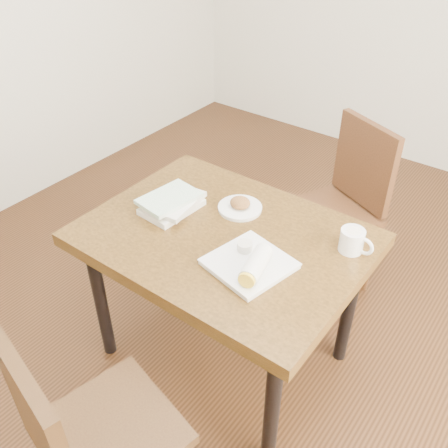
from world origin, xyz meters
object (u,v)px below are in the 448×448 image
Objects in this scene: plate_scone at (240,206)px; book_stack at (172,203)px; chair_near at (84,434)px; plate_burrito at (251,264)px; coffee_mug at (353,240)px; table at (224,250)px; chair_far at (343,198)px.

book_stack reaches higher than plate_scone.
chair_near is 3.32× the size of book_stack.
coffee_mug is at bearing 52.56° from plate_burrito.
plate_scone is 0.30m from book_stack.
plate_burrito is at bearing -48.71° from plate_scone.
table is 0.86m from chair_far.
book_stack is (-0.45, -0.83, 0.24)m from chair_far.
chair_far reaches higher than plate_burrito.
chair_far is 0.97m from book_stack.
chair_far reaches higher than coffee_mug.
plate_burrito is (0.11, 0.76, 0.23)m from chair_near.
chair_near and chair_far have the same top height.
chair_near reaches higher than plate_burrito.
chair_near is 0.80m from plate_burrito.
coffee_mug is at bearing 15.47° from book_stack.
chair_far is at bearing 93.04° from plate_burrito.
chair_far is at bearing 116.00° from coffee_mug.
plate_scone is at bearing 36.48° from book_stack.
chair_near is 2.87× the size of plate_burrito.
chair_near is at bearing -82.97° from table.
chair_near is at bearing -108.21° from coffee_mug.
chair_far is 0.72m from plate_scone.
table is 3.43× the size of plate_burrito.
coffee_mug reaches higher than plate_scone.
coffee_mug is 0.42m from plate_burrito.
table is 3.96× the size of book_stack.
chair_near is 1.00× the size of chair_far.
plate_burrito is (0.05, -0.95, 0.23)m from chair_far.
chair_far is at bearing 61.61° from book_stack.
plate_scone is 0.40m from plate_burrito.
plate_scone is 0.52m from coffee_mug.
chair_far is at bearing 79.01° from table.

